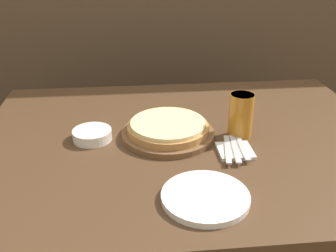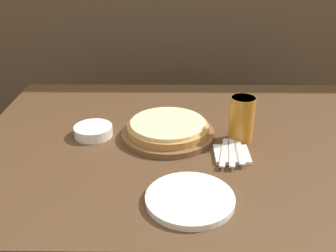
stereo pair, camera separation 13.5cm
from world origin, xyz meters
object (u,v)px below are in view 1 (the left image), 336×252
pizza_on_board (168,130)px  spoon (243,148)px  side_bowl (92,135)px  fork (228,149)px  dinner_knife (235,149)px  dinner_plate (207,197)px  beer_glass (241,114)px

pizza_on_board → spoon: size_ratio=2.10×
side_bowl → fork: 0.46m
dinner_knife → spoon: bearing=0.0°
dinner_knife → dinner_plate: bearing=-120.0°
beer_glass → side_bowl: 0.51m
dinner_plate → side_bowl: side_bowl is taller
dinner_plate → spoon: size_ratio=1.54×
dinner_plate → spoon: dinner_plate is taller
fork → dinner_knife: same height
dinner_plate → spoon: (0.16, 0.24, 0.01)m
dinner_knife → spoon: 0.02m
beer_glass → spoon: beer_glass is taller
dinner_plate → side_bowl: size_ratio=1.78×
pizza_on_board → side_bowl: bearing=179.4°
pizza_on_board → dinner_plate: size_ratio=1.36×
pizza_on_board → side_bowl: (-0.26, 0.00, -0.01)m
pizza_on_board → spoon: bearing=-30.4°
side_bowl → pizza_on_board: bearing=-0.6°
spoon → side_bowl: bearing=164.3°
dinner_knife → spoon: (0.02, 0.00, 0.00)m
fork → beer_glass: bearing=58.1°
dinner_plate → dinner_knife: dinner_plate is taller
pizza_on_board → spoon: pizza_on_board is taller
pizza_on_board → beer_glass: 0.26m
fork → spoon: size_ratio=1.17×
beer_glass → fork: size_ratio=0.87×
pizza_on_board → dinner_knife: bearing=-33.4°
fork → dinner_knife: 0.02m
side_bowl → spoon: size_ratio=0.87×
beer_glass → dinner_plate: (-0.18, -0.35, -0.08)m
side_bowl → spoon: (0.49, -0.14, -0.00)m
dinner_plate → side_bowl: 0.50m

